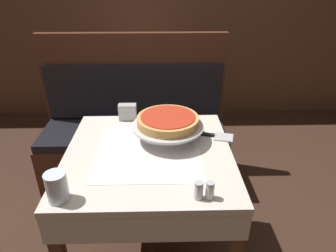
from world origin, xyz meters
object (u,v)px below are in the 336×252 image
object	(u,v)px
pizza_server	(211,135)
salt_shaker	(199,190)
pepper_shaker	(210,190)
napkin_holder	(128,112)
booth_bench	(135,142)
deep_dish_pizza	(168,120)
pizza_pan_stand	(168,126)
dining_table_front	(149,169)
condiment_caddy	(140,53)
dining_table_rear	(140,71)
water_glass_near	(57,187)

from	to	relation	value
pizza_server	salt_shaker	bearing A→B (deg)	-104.58
pepper_shaker	napkin_holder	xyz separation A→B (m)	(-0.37, 0.68, 0.01)
booth_bench	deep_dish_pizza	world-z (taller)	booth_bench
booth_bench	napkin_holder	size ratio (longest dim) A/B	13.93
pizza_server	pizza_pan_stand	bearing A→B (deg)	-174.59
pizza_pan_stand	pizza_server	world-z (taller)	pizza_pan_stand
booth_bench	pizza_pan_stand	distance (m)	0.90
booth_bench	pepper_shaker	bearing A→B (deg)	-71.56
deep_dish_pizza	pepper_shaker	bearing A→B (deg)	-71.85
dining_table_front	salt_shaker	xyz separation A→B (m)	(0.20, -0.33, 0.14)
pizza_server	condiment_caddy	size ratio (longest dim) A/B	1.38
dining_table_rear	pizza_server	xyz separation A→B (m)	(0.47, -1.53, 0.13)
booth_bench	condiment_caddy	xyz separation A→B (m)	(0.00, 0.89, 0.48)
pizza_server	condiment_caddy	xyz separation A→B (m)	(-0.46, 1.57, 0.04)
pizza_pan_stand	water_glass_near	xyz separation A→B (m)	(-0.42, -0.44, -0.01)
napkin_holder	booth_bench	bearing A→B (deg)	91.67
booth_bench	deep_dish_pizza	bearing A→B (deg)	-71.38
booth_bench	water_glass_near	distance (m)	1.27
booth_bench	pepper_shaker	size ratio (longest dim) A/B	19.94
deep_dish_pizza	pepper_shaker	xyz separation A→B (m)	(0.15, -0.45, -0.07)
dining_table_front	condiment_caddy	world-z (taller)	condiment_caddy
water_glass_near	pepper_shaker	size ratio (longest dim) A/B	1.66
salt_shaker	booth_bench	bearing A→B (deg)	106.52
deep_dish_pizza	water_glass_near	size ratio (longest dim) A/B	2.64
booth_bench	napkin_holder	world-z (taller)	booth_bench
water_glass_near	deep_dish_pizza	bearing A→B (deg)	46.52
dining_table_rear	condiment_caddy	size ratio (longest dim) A/B	4.33
dining_table_front	salt_shaker	size ratio (longest dim) A/B	11.10
water_glass_near	salt_shaker	world-z (taller)	water_glass_near
pizza_server	water_glass_near	bearing A→B (deg)	-144.30
pepper_shaker	condiment_caddy	distance (m)	2.08
dining_table_front	napkin_holder	xyz separation A→B (m)	(-0.13, 0.35, 0.15)
pizza_pan_stand	salt_shaker	bearing A→B (deg)	-76.90
napkin_holder	condiment_caddy	size ratio (longest dim) A/B	0.56
dining_table_rear	booth_bench	size ratio (longest dim) A/B	0.55
water_glass_near	napkin_holder	xyz separation A→B (m)	(0.19, 0.67, -0.01)
pizza_server	napkin_holder	distance (m)	0.50
pizza_server	salt_shaker	xyz separation A→B (m)	(-0.12, -0.47, 0.03)
napkin_holder	dining_table_front	bearing A→B (deg)	-69.62
booth_bench	dining_table_front	bearing A→B (deg)	-80.12
napkin_holder	condiment_caddy	xyz separation A→B (m)	(-0.01, 1.36, -0.00)
water_glass_near	pizza_server	bearing A→B (deg)	35.70
pizza_server	pepper_shaker	xyz separation A→B (m)	(-0.08, -0.47, 0.03)
deep_dish_pizza	condiment_caddy	distance (m)	1.61
pizza_pan_stand	deep_dish_pizza	size ratio (longest dim) A/B	1.17
water_glass_near	pepper_shaker	distance (m)	0.57
dining_table_rear	water_glass_near	world-z (taller)	water_glass_near
pepper_shaker	dining_table_front	bearing A→B (deg)	126.29
dining_table_front	pepper_shaker	distance (m)	0.43
booth_bench	water_glass_near	world-z (taller)	booth_bench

